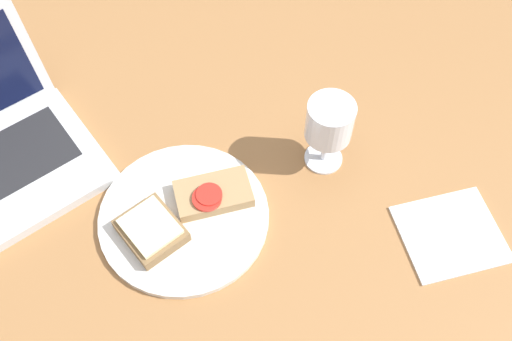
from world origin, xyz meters
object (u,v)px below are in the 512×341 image
object	(u,v)px
sandwich_with_tomato	(213,194)
napkin	(450,234)
wine_glass	(329,124)
sandwich_with_cheese	(151,230)
plate	(184,217)

from	to	relation	value
sandwich_with_tomato	napkin	xyz separation A→B (cm)	(24.85, -26.14, -2.01)
wine_glass	sandwich_with_cheese	bearing A→B (deg)	170.76
napkin	plate	bearing A→B (deg)	138.74
sandwich_with_cheese	wine_glass	bearing A→B (deg)	-9.24
sandwich_with_cheese	napkin	world-z (taller)	sandwich_with_cheese
plate	wine_glass	distance (cm)	25.87
plate	wine_glass	size ratio (longest dim) A/B	1.93
sandwich_with_tomato	sandwich_with_cheese	world-z (taller)	same
sandwich_with_tomato	sandwich_with_cheese	distance (cm)	10.66
plate	sandwich_with_cheese	world-z (taller)	sandwich_with_cheese
sandwich_with_cheese	wine_glass	xyz separation A→B (cm)	(29.32, -4.77, 6.96)
wine_glass	napkin	bearing A→B (deg)	-74.18
wine_glass	napkin	world-z (taller)	wine_glass
sandwich_with_tomato	wine_glass	size ratio (longest dim) A/B	0.98
sandwich_with_tomato	sandwich_with_cheese	bearing A→B (deg)	177.54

